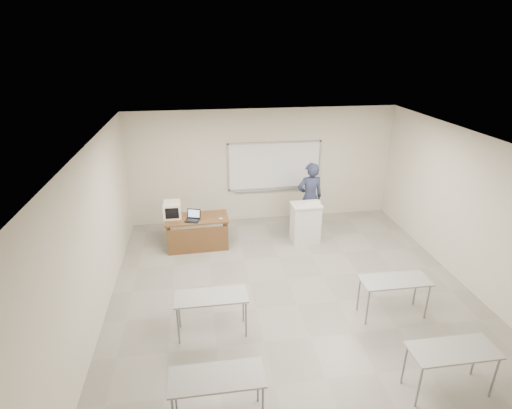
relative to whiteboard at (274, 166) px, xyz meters
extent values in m
cube|color=gray|center=(-0.30, -3.97, -1.49)|extent=(7.00, 8.00, 0.01)
cube|color=white|center=(0.00, 0.00, 0.02)|extent=(2.40, 0.03, 1.20)
cube|color=#B7BABC|center=(0.00, 0.00, 0.64)|extent=(2.48, 0.04, 0.04)
cube|color=#B7BABC|center=(0.00, 0.00, -0.60)|extent=(2.48, 0.04, 0.04)
cube|color=#B7BABC|center=(-1.22, 0.00, 0.02)|extent=(0.04, 0.04, 1.28)
cube|color=#B7BABC|center=(1.22, 0.00, 0.02)|extent=(0.04, 0.04, 1.28)
cube|color=#B7BABC|center=(0.00, -0.05, -0.64)|extent=(2.16, 0.07, 0.02)
cube|color=gray|center=(-1.90, -4.47, -0.77)|extent=(1.20, 0.50, 0.03)
cylinder|color=slate|center=(-2.45, -4.67, -1.13)|extent=(0.03, 0.03, 0.70)
cylinder|color=slate|center=(-1.35, -4.67, -1.13)|extent=(0.03, 0.03, 0.70)
cylinder|color=slate|center=(-2.45, -4.27, -1.13)|extent=(0.03, 0.03, 0.70)
cylinder|color=slate|center=(-1.35, -4.27, -1.13)|extent=(0.03, 0.03, 0.70)
cube|color=gray|center=(1.30, -4.47, -0.77)|extent=(1.20, 0.50, 0.03)
cylinder|color=slate|center=(0.75, -4.67, -1.13)|extent=(0.03, 0.03, 0.70)
cylinder|color=slate|center=(1.85, -4.67, -1.13)|extent=(0.03, 0.03, 0.70)
cylinder|color=slate|center=(0.75, -4.27, -1.13)|extent=(0.03, 0.03, 0.70)
cylinder|color=slate|center=(1.85, -4.27, -1.13)|extent=(0.03, 0.03, 0.70)
cube|color=gray|center=(-1.90, -6.17, -0.77)|extent=(1.20, 0.50, 0.03)
cylinder|color=slate|center=(-1.35, -6.37, -1.13)|extent=(0.03, 0.03, 0.70)
cylinder|color=slate|center=(-2.45, -5.97, -1.13)|extent=(0.03, 0.03, 0.70)
cylinder|color=slate|center=(-1.35, -5.97, -1.13)|extent=(0.03, 0.03, 0.70)
cube|color=gray|center=(1.30, -6.17, -0.77)|extent=(1.20, 0.50, 0.03)
cylinder|color=slate|center=(0.75, -6.37, -1.13)|extent=(0.03, 0.03, 0.70)
cylinder|color=slate|center=(1.85, -6.37, -1.13)|extent=(0.03, 0.03, 0.70)
cylinder|color=slate|center=(0.75, -5.97, -1.13)|extent=(0.03, 0.03, 0.70)
cylinder|color=slate|center=(1.85, -5.97, -1.13)|extent=(0.03, 0.03, 0.70)
cube|color=brown|center=(-2.10, -1.37, -0.75)|extent=(1.46, 0.73, 0.04)
cube|color=brown|center=(-2.10, -1.71, -1.17)|extent=(1.38, 0.03, 0.63)
cylinder|color=#44311A|center=(-2.77, -1.67, -1.13)|extent=(0.06, 0.06, 0.71)
cylinder|color=#44311A|center=(-1.43, -1.67, -1.13)|extent=(0.06, 0.06, 0.71)
cylinder|color=#44311A|center=(-2.77, -1.06, -1.13)|extent=(0.06, 0.06, 0.71)
cylinder|color=#44311A|center=(-1.43, -1.06, -1.13)|extent=(0.06, 0.06, 0.71)
cube|color=silver|center=(0.50, -1.47, -1.01)|extent=(0.65, 0.47, 0.94)
cube|color=silver|center=(0.50, -1.47, -0.53)|extent=(0.69, 0.51, 0.04)
cube|color=silver|center=(-2.65, -1.22, -0.55)|extent=(0.38, 0.40, 0.36)
cube|color=silver|center=(-2.65, -1.44, -0.55)|extent=(0.40, 0.04, 0.38)
cube|color=black|center=(-2.65, -1.46, -0.55)|extent=(0.30, 0.01, 0.26)
cube|color=black|center=(-2.20, -1.55, -0.72)|extent=(0.32, 0.23, 0.02)
cube|color=black|center=(-2.20, -1.56, -0.71)|extent=(0.26, 0.13, 0.01)
cube|color=black|center=(-2.20, -1.40, -0.60)|extent=(0.32, 0.07, 0.22)
cube|color=#88A8D3|center=(-2.20, -1.41, -0.60)|extent=(0.27, 0.05, 0.17)
ellipsoid|color=#AAACB1|center=(-1.55, -1.57, -0.71)|extent=(0.12, 0.09, 0.04)
cube|color=silver|center=(0.65, -1.39, -0.50)|extent=(0.46, 0.24, 0.02)
imported|color=black|center=(0.74, -0.93, -0.57)|extent=(0.69, 0.48, 1.83)
camera|label=1|loc=(-1.97, -9.95, 3.14)|focal=28.00mm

